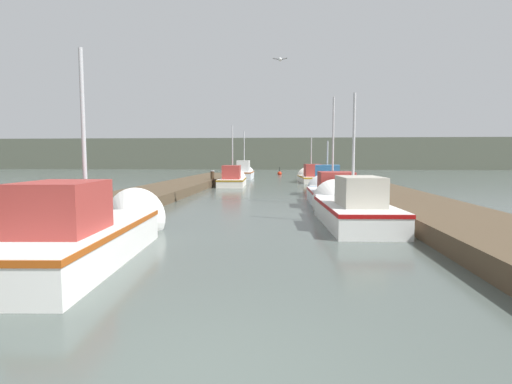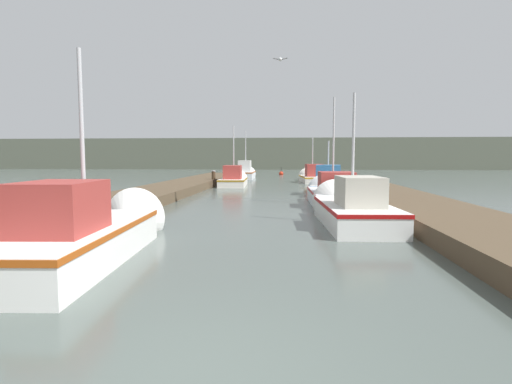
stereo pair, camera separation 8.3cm
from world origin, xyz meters
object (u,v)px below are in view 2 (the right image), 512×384
Objects in this scene: fishing_boat_4 at (234,179)px; fishing_boat_6 at (246,173)px; fishing_boat_0 at (92,231)px; mooring_piling_1 at (241,170)px; fishing_boat_2 at (332,194)px; fishing_boat_3 at (328,184)px; fishing_boat_5 at (312,177)px; mooring_piling_0 at (330,174)px; mooring_piling_2 at (214,178)px; seagull_1 at (280,59)px; fishing_boat_1 at (349,207)px; channel_buoy at (281,174)px.

fishing_boat_6 is (-0.15, 9.09, 0.11)m from fishing_boat_4.
fishing_boat_0 is 33.31m from mooring_piling_1.
fishing_boat_2 is 12.00m from fishing_boat_4.
fishing_boat_5 reaches higher than fishing_boat_3.
mooring_piling_0 reaches higher than mooring_piling_1.
fishing_boat_4 is 3.82× the size of mooring_piling_1.
fishing_boat_4 reaches higher than mooring_piling_2.
mooring_piling_1 is 2.49× the size of seagull_1.
fishing_boat_5 is (-0.32, 10.29, -0.06)m from fishing_boat_3.
fishing_boat_0 is 11.04m from fishing_boat_2.
fishing_boat_4 is 9.09m from fishing_boat_6.
fishing_boat_1 reaches higher than channel_buoy.
seagull_1 is (0.51, -29.56, 5.54)m from channel_buoy.
fishing_boat_5 is at bearing -77.86° from channel_buoy.
fishing_boat_6 is at bearing 88.22° from fishing_boat_4.
fishing_boat_2 is 5.18m from fishing_boat_3.
fishing_boat_4 is 1.01× the size of fishing_boat_6.
fishing_boat_1 is 17.33m from mooring_piling_0.
mooring_piling_2 is at bearing 112.23° from fishing_boat_1.
fishing_boat_5 is 10.37× the size of seagull_1.
fishing_boat_3 is at bearing -33.97° from mooring_piling_2.
fishing_boat_6 is at bearing 86.01° from fishing_boat_0.
fishing_boat_1 is at bearing -93.82° from mooring_piling_0.
fishing_boat_5 is 7.18m from fishing_boat_6.
mooring_piling_1 is 1.30× the size of mooring_piling_2.
fishing_boat_4 is (0.13, 20.00, -0.06)m from fishing_boat_0.
fishing_boat_0 is 5.63× the size of mooring_piling_2.
fishing_boat_6 reaches higher than fishing_boat_5.
mooring_piling_2 is at bearing 151.54° from fishing_boat_3.
channel_buoy is at bearing 68.94° from fishing_boat_6.
fishing_boat_6 reaches higher than fishing_boat_1.
fishing_boat_5 is 4.16× the size of mooring_piling_1.
fishing_boat_4 is at bearing -143.63° from fishing_boat_5.
mooring_piling_2 is 1.91× the size of seagull_1.
channel_buoy is at bearing 103.04° from fishing_boat_3.
mooring_piling_1 is at bearing 124.24° from fishing_boat_5.
fishing_boat_0 is at bearing -86.38° from mooring_piling_2.
fishing_boat_4 reaches higher than channel_buoy.
fishing_boat_5 is (5.79, 24.88, -0.08)m from fishing_boat_0.
fishing_boat_3 is 7.48m from mooring_piling_0.
fishing_boat_3 is 10.30m from fishing_boat_5.
mooring_piling_0 is 1.44× the size of channel_buoy.
seagull_1 is (3.62, -21.19, 5.14)m from fishing_boat_6.
mooring_piling_2 is at bearing -103.54° from channel_buoy.
fishing_boat_6 is at bearing 118.41° from fishing_boat_3.
fishing_boat_1 is 1.00× the size of fishing_boat_5.
fishing_boat_2 is 1.13× the size of fishing_boat_6.
fishing_boat_5 is 10.78m from mooring_piling_1.
fishing_boat_2 is at bearing -64.68° from fishing_boat_4.
seagull_1 reaches higher than fishing_boat_3.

